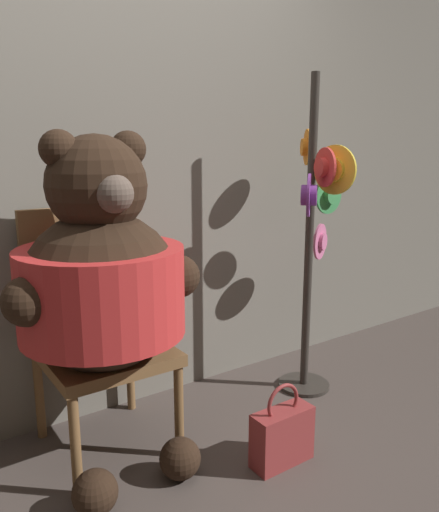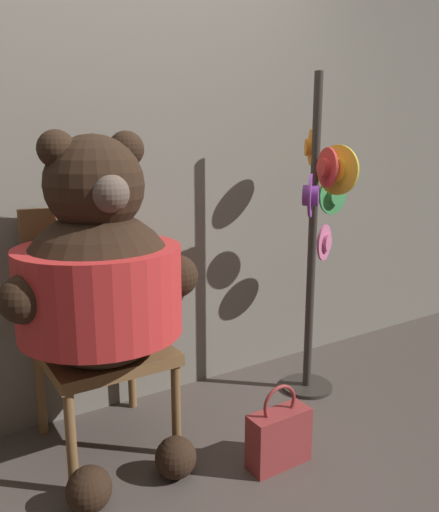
{
  "view_description": "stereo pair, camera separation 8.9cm",
  "coord_description": "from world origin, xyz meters",
  "px_view_note": "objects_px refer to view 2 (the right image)",
  "views": [
    {
      "loc": [
        -0.85,
        -1.48,
        1.3
      ],
      "look_at": [
        0.42,
        0.35,
        0.81
      ],
      "focal_mm": 35.0,
      "sensor_mm": 36.0,
      "label": 1
    },
    {
      "loc": [
        -0.78,
        -1.53,
        1.3
      ],
      "look_at": [
        0.42,
        0.35,
        0.81
      ],
      "focal_mm": 35.0,
      "sensor_mm": 36.0,
      "label": 2
    }
  ],
  "objects_px": {
    "chair": "(94,322)",
    "hat_display_rack": "(318,231)",
    "teddy_bear": "(100,279)",
    "handbag_on_ground": "(279,436)"
  },
  "relations": [
    {
      "from": "chair",
      "to": "hat_display_rack",
      "type": "xyz_separation_m",
      "value": [
        1.13,
        -0.21,
        0.34
      ]
    },
    {
      "from": "chair",
      "to": "teddy_bear",
      "type": "height_order",
      "value": "teddy_bear"
    },
    {
      "from": "hat_display_rack",
      "to": "teddy_bear",
      "type": "bearing_deg",
      "value": 179.19
    },
    {
      "from": "chair",
      "to": "teddy_bear",
      "type": "distance_m",
      "value": 0.31
    },
    {
      "from": "handbag_on_ground",
      "to": "teddy_bear",
      "type": "bearing_deg",
      "value": 142.59
    },
    {
      "from": "hat_display_rack",
      "to": "chair",
      "type": "bearing_deg",
      "value": 169.7
    },
    {
      "from": "teddy_bear",
      "to": "handbag_on_ground",
      "type": "xyz_separation_m",
      "value": [
        0.58,
        -0.44,
        -0.66
      ]
    },
    {
      "from": "teddy_bear",
      "to": "handbag_on_ground",
      "type": "bearing_deg",
      "value": -37.41
    },
    {
      "from": "teddy_bear",
      "to": "handbag_on_ground",
      "type": "relative_size",
      "value": 3.81
    },
    {
      "from": "teddy_bear",
      "to": "hat_display_rack",
      "type": "xyz_separation_m",
      "value": [
        1.16,
        -0.02,
        0.09
      ]
    }
  ]
}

